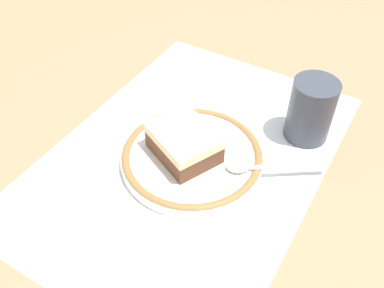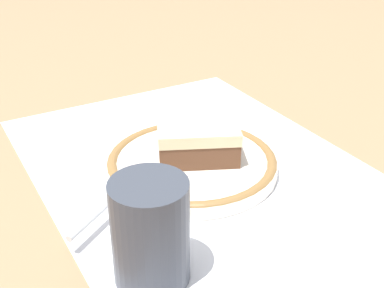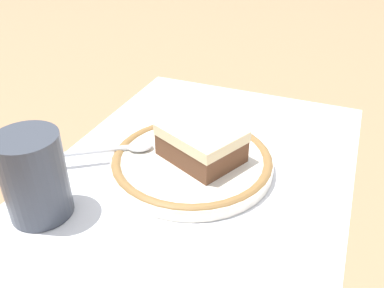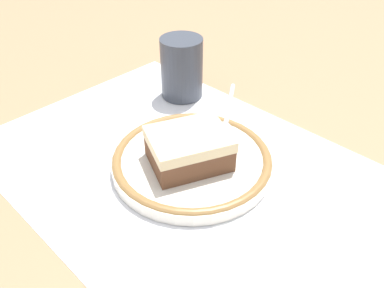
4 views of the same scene
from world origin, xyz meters
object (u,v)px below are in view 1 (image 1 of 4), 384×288
(plate, at_px, (192,157))
(cup, at_px, (310,113))
(napkin, at_px, (108,224))
(spoon, at_px, (259,167))
(cake_slice, at_px, (183,142))

(plate, xyz_separation_m, cup, (-0.14, 0.12, 0.03))
(napkin, bearing_deg, spoon, 142.92)
(spoon, distance_m, cup, 0.12)
(cake_slice, distance_m, spoon, 0.11)
(plate, distance_m, napkin, 0.15)
(plate, distance_m, spoon, 0.10)
(spoon, height_order, cup, cup)
(spoon, bearing_deg, napkin, -37.08)
(spoon, xyz_separation_m, cup, (-0.12, 0.03, 0.02))
(plate, distance_m, cake_slice, 0.03)
(plate, xyz_separation_m, napkin, (0.15, -0.03, -0.01))
(spoon, distance_m, napkin, 0.21)
(cup, bearing_deg, napkin, -28.29)
(plate, xyz_separation_m, cake_slice, (0.00, -0.01, 0.03))
(plate, bearing_deg, napkin, -13.21)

